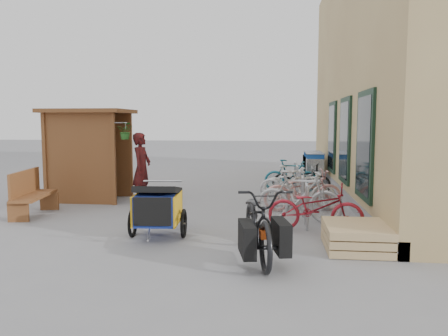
# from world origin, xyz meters

# --- Properties ---
(ground) EXTENTS (80.00, 80.00, 0.00)m
(ground) POSITION_xyz_m (0.00, 0.00, 0.00)
(ground) COLOR gray
(kiosk) EXTENTS (2.49, 1.65, 2.40)m
(kiosk) POSITION_xyz_m (-3.28, 2.47, 1.55)
(kiosk) COLOR brown
(kiosk) RESTS_ON ground
(bike_rack) EXTENTS (0.05, 5.35, 0.86)m
(bike_rack) POSITION_xyz_m (2.30, 2.40, 0.52)
(bike_rack) COLOR #A5A8AD
(bike_rack) RESTS_ON ground
(pallet_stack) EXTENTS (1.00, 1.20, 0.40)m
(pallet_stack) POSITION_xyz_m (3.00, -1.40, 0.21)
(pallet_stack) COLOR tan
(pallet_stack) RESTS_ON ground
(bench) EXTENTS (0.73, 1.65, 1.01)m
(bench) POSITION_xyz_m (-3.68, 0.44, 0.51)
(bench) COLOR brown
(bench) RESTS_ON ground
(shopping_carts) EXTENTS (0.59, 2.34, 1.06)m
(shopping_carts) POSITION_xyz_m (3.00, 6.93, 0.62)
(shopping_carts) COLOR silver
(shopping_carts) RESTS_ON ground
(child_trailer) EXTENTS (1.03, 1.71, 0.99)m
(child_trailer) POSITION_xyz_m (-0.42, -1.00, 0.55)
(child_trailer) COLOR navy
(child_trailer) RESTS_ON ground
(cargo_bike) EXTENTS (1.16, 2.27, 1.14)m
(cargo_bike) POSITION_xyz_m (1.44, -2.07, 0.56)
(cargo_bike) COLOR black
(cargo_bike) RESTS_ON ground
(person_kiosk) EXTENTS (0.51, 0.70, 1.80)m
(person_kiosk) POSITION_xyz_m (-1.69, 2.18, 0.90)
(person_kiosk) COLOR maroon
(person_kiosk) RESTS_ON ground
(bike_0) EXTENTS (1.84, 0.88, 0.93)m
(bike_0) POSITION_xyz_m (2.44, -0.34, 0.46)
(bike_0) COLOR maroon
(bike_0) RESTS_ON ground
(bike_1) EXTENTS (1.85, 0.82, 1.07)m
(bike_1) POSITION_xyz_m (2.18, 0.46, 0.54)
(bike_1) COLOR #ACADB1
(bike_1) RESTS_ON ground
(bike_2) EXTENTS (1.94, 1.00, 0.97)m
(bike_2) POSITION_xyz_m (2.33, 1.62, 0.49)
(bike_2) COLOR tan
(bike_2) RESTS_ON ground
(bike_3) EXTENTS (1.56, 0.68, 0.91)m
(bike_3) POSITION_xyz_m (2.39, 2.01, 0.45)
(bike_3) COLOR silver
(bike_3) RESTS_ON ground
(bike_4) EXTENTS (1.79, 0.69, 0.93)m
(bike_4) POSITION_xyz_m (2.17, 2.82, 0.46)
(bike_4) COLOR #ACADB1
(bike_4) RESTS_ON ground
(bike_5) EXTENTS (1.49, 0.43, 0.90)m
(bike_5) POSITION_xyz_m (2.13, 3.28, 0.45)
(bike_5) COLOR silver
(bike_5) RESTS_ON ground
(bike_6) EXTENTS (1.76, 0.91, 0.88)m
(bike_6) POSITION_xyz_m (2.44, 4.11, 0.44)
(bike_6) COLOR black
(bike_6) RESTS_ON ground
(bike_7) EXTENTS (1.62, 0.54, 0.96)m
(bike_7) POSITION_xyz_m (2.17, 4.52, 0.48)
(bike_7) COLOR #1F667D
(bike_7) RESTS_ON ground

